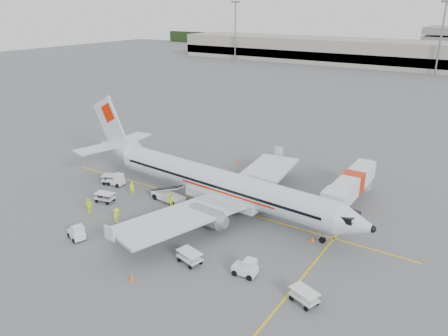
{
  "coord_description": "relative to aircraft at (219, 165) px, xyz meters",
  "views": [
    {
      "loc": [
        25.25,
        -36.87,
        21.28
      ],
      "look_at": [
        0.0,
        2.0,
        3.8
      ],
      "focal_mm": 35.0,
      "sensor_mm": 36.0,
      "label": 1
    }
  ],
  "objects": [
    {
      "name": "ground",
      "position": [
        -0.93,
        0.36,
        -5.08
      ],
      "size": [
        360.0,
        360.0,
        0.0
      ],
      "primitive_type": "plane",
      "color": "#56595B"
    },
    {
      "name": "stripe_lead",
      "position": [
        -0.93,
        0.36,
        -5.07
      ],
      "size": [
        44.0,
        0.2,
        0.01
      ],
      "primitive_type": "cube",
      "color": "yellow",
      "rests_on": "ground"
    },
    {
      "name": "stripe_cross",
      "position": [
        13.07,
        -7.64,
        -5.07
      ],
      "size": [
        0.2,
        20.0,
        0.01
      ],
      "primitive_type": "cube",
      "color": "yellow",
      "rests_on": "ground"
    },
    {
      "name": "terminal_west",
      "position": [
        -40.93,
        130.36,
        -0.58
      ],
      "size": [
        110.0,
        22.0,
        9.0
      ],
      "primitive_type": null,
      "color": "gray",
      "rests_on": "ground"
    },
    {
      "name": "treeline",
      "position": [
        -0.93,
        175.36,
        -2.08
      ],
      "size": [
        300.0,
        3.0,
        6.0
      ],
      "primitive_type": null,
      "color": "black",
      "rests_on": "ground"
    },
    {
      "name": "mast_west",
      "position": [
        -70.93,
        118.36,
        5.92
      ],
      "size": [
        3.2,
        1.2,
        22.0
      ],
      "primitive_type": null,
      "color": "slate",
      "rests_on": "ground"
    },
    {
      "name": "mast_center",
      "position": [
        4.07,
        118.36,
        5.92
      ],
      "size": [
        3.2,
        1.2,
        22.0
      ],
      "primitive_type": null,
      "color": "slate",
      "rests_on": "ground"
    },
    {
      "name": "aircraft",
      "position": [
        0.0,
        0.0,
        0.0
      ],
      "size": [
        39.08,
        31.8,
        10.15
      ],
      "primitive_type": null,
      "rotation": [
        0.0,
        0.0,
        -0.08
      ],
      "color": "silver",
      "rests_on": "ground"
    },
    {
      "name": "jet_bridge",
      "position": [
        11.97,
        8.77,
        -3.17
      ],
      "size": [
        2.75,
        14.5,
        3.81
      ],
      "primitive_type": null,
      "rotation": [
        0.0,
        0.0,
        0.0
      ],
      "color": "silver",
      "rests_on": "ground"
    },
    {
      "name": "belt_loader",
      "position": [
        -5.95,
        -1.64,
        -3.63
      ],
      "size": [
        5.54,
        2.59,
        2.89
      ],
      "primitive_type": null,
      "rotation": [
        0.0,
        0.0,
        -0.11
      ],
      "color": "silver",
      "rests_on": "ground"
    },
    {
      "name": "tug_fore",
      "position": [
        8.86,
        -9.52,
        -4.3
      ],
      "size": [
        2.09,
        1.3,
        1.55
      ],
      "primitive_type": null,
      "rotation": [
        0.0,
        0.0,
        0.08
      ],
      "color": "silver",
      "rests_on": "ground"
    },
    {
      "name": "tug_mid",
      "position": [
        -7.78,
        -13.18,
        -4.31
      ],
      "size": [
        2.23,
        1.69,
        1.52
      ],
      "primitive_type": null,
      "rotation": [
        0.0,
        0.0,
        -0.32
      ],
      "color": "silver",
      "rests_on": "ground"
    },
    {
      "name": "tug_aft",
      "position": [
        -14.44,
        -1.64,
        -4.28
      ],
      "size": [
        2.16,
        1.36,
        1.59
      ],
      "primitive_type": null,
      "rotation": [
        0.0,
        0.0,
        0.09
      ],
      "color": "silver",
      "rests_on": "ground"
    },
    {
      "name": "cart_loaded_a",
      "position": [
        -11.84,
        -5.88,
        -4.51
      ],
      "size": [
        2.36,
        1.66,
        1.13
      ],
      "primitive_type": null,
      "rotation": [
        0.0,
        0.0,
        0.19
      ],
      "color": "silver",
      "rests_on": "ground"
    },
    {
      "name": "cart_loaded_b",
      "position": [
        -15.17,
        -1.64,
        -4.47
      ],
      "size": [
        2.69,
        2.23,
        1.22
      ],
      "primitive_type": null,
      "rotation": [
        0.0,
        0.0,
        0.43
      ],
      "color": "silver",
      "rests_on": "ground"
    },
    {
      "name": "cart_empty_a",
      "position": [
        3.93,
        -10.63,
        -4.49
      ],
      "size": [
        2.49,
        1.82,
        1.16
      ],
      "primitive_type": null,
      "rotation": [
        0.0,
        0.0,
        -0.25
      ],
      "color": "silver",
      "rests_on": "ground"
    },
    {
      "name": "cart_empty_b",
      "position": [
        14.49,
        -10.25,
        -4.51
      ],
      "size": [
        2.5,
        1.98,
        1.14
      ],
      "primitive_type": null,
      "rotation": [
        0.0,
        0.0,
        -0.36
      ],
      "color": "silver",
      "rests_on": "ground"
    },
    {
      "name": "cone_nose",
      "position": [
        11.49,
        -1.26,
        -4.78
      ],
      "size": [
        0.36,
        0.36,
        0.59
      ],
      "primitive_type": "cone",
      "color": "#FD5F10",
      "rests_on": "ground"
    },
    {
      "name": "cone_port",
      "position": [
        -5.71,
        13.36,
        -4.78
      ],
      "size": [
        0.37,
        0.37,
        0.6
      ],
      "primitive_type": "cone",
      "color": "#FD5F10",
      "rests_on": "ground"
    },
    {
      "name": "cone_stbd",
      "position": [
        1.46,
        -15.26,
        -4.77
      ],
      "size": [
        0.37,
        0.37,
        0.61
      ],
      "primitive_type": "cone",
      "color": "#FD5F10",
      "rests_on": "ground"
    },
    {
      "name": "crew_a",
      "position": [
        -10.61,
        -2.69,
        -4.25
      ],
      "size": [
        0.72,
        0.65,
        1.65
      ],
      "primitive_type": "imported",
      "rotation": [
        0.0,
        0.0,
        0.55
      ],
      "color": "#C8E220",
      "rests_on": "ground"
    },
    {
      "name": "crew_b",
      "position": [
        -4.38,
        -3.23,
        -4.15
      ],
      "size": [
        1.14,
        1.09,
        1.85
      ],
      "primitive_type": "imported",
      "rotation": [
        0.0,
        0.0,
        -0.6
      ],
      "color": "#C8E220",
      "rests_on": "ground"
    },
    {
      "name": "crew_c",
      "position": [
        -6.95,
        -8.7,
        -4.27
      ],
      "size": [
        0.76,
        1.13,
        1.62
      ],
      "primitive_type": "imported",
      "rotation": [
        0.0,
        0.0,
        1.73
      ],
      "color": "#C8E220",
      "rests_on": "ground"
    },
    {
      "name": "crew_d",
      "position": [
        -10.9,
        -8.89,
        -4.15
      ],
      "size": [
        1.13,
        1.01,
        1.85
      ],
      "primitive_type": "imported",
      "rotation": [
        0.0,
        0.0,
        3.79
      ],
      "color": "#C8E220",
      "rests_on": "ground"
    }
  ]
}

